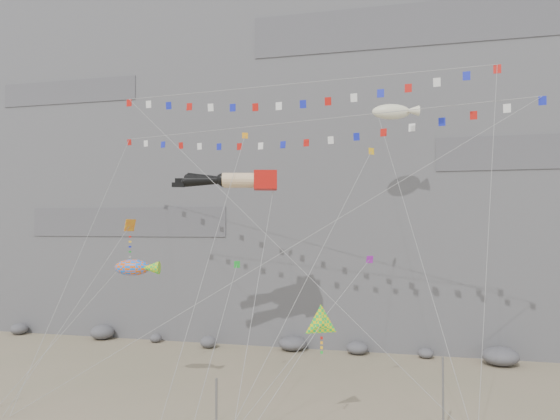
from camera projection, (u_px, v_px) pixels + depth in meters
The scene contains 16 objects.
ground at pixel (232, 410), 34.30m from camera, with size 120.00×120.00×0.00m, color gray.
cliff at pixel (320, 115), 65.99m from camera, with size 80.00×28.00×50.00m, color slate.
talus_boulders at pixel (293, 344), 50.79m from camera, with size 60.00×3.00×1.20m, color #59595E, non-canonical shape.
anchor_pole_center at pixel (216, 420), 26.87m from camera, with size 0.12×0.12×4.10m, color slate.
anchor_pole_right at pixel (443, 397), 30.07m from camera, with size 0.12×0.12×4.37m, color slate.
legs_kite at pixel (237, 180), 42.10m from camera, with size 9.72×17.31×22.02m.
flag_banner_upper at pixel (294, 122), 41.66m from camera, with size 33.12×16.68×27.44m.
flag_banner_lower at pixel (291, 84), 37.78m from camera, with size 26.50×6.95×24.91m.
harlequin_kite at pixel (130, 226), 40.17m from camera, with size 4.87×9.01×14.66m.
fish_windsock at pixel (132, 268), 37.05m from camera, with size 8.51×6.36×12.17m.
delta_kite at pixel (321, 324), 30.55m from camera, with size 4.70×7.02×9.44m.
blimp_windsock at pixel (391, 112), 44.40m from camera, with size 7.20×15.70×25.88m.
small_kite_a at pixel (243, 142), 42.73m from camera, with size 1.29×14.07×23.08m.
small_kite_b at pixel (368, 262), 36.18m from camera, with size 7.56×8.83×14.23m.
small_kite_c at pixel (236, 267), 38.26m from camera, with size 1.35×10.81×13.51m.
small_kite_d at pixel (369, 156), 41.04m from camera, with size 7.04×16.65×24.37m.
Camera 1 is at (11.46, -32.82, 11.67)m, focal length 35.00 mm.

